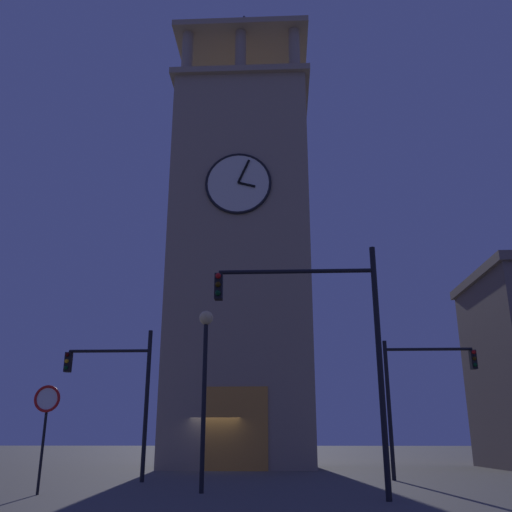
% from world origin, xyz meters
% --- Properties ---
extents(ground_plane, '(200.00, 200.00, 0.00)m').
position_xyz_m(ground_plane, '(0.00, 0.00, 0.00)').
color(ground_plane, '#56544F').
extents(clocktower, '(8.57, 7.35, 29.89)m').
position_xyz_m(clocktower, '(-1.03, -2.99, 11.94)').
color(clocktower, gray).
rests_on(clocktower, ground_plane).
extents(traffic_signal_near, '(3.34, 0.41, 5.52)m').
position_xyz_m(traffic_signal_near, '(2.82, 7.75, 3.50)').
color(traffic_signal_near, black).
rests_on(traffic_signal_near, ground_plane).
extents(traffic_signal_mid, '(4.59, 0.41, 6.72)m').
position_xyz_m(traffic_signal_mid, '(-4.62, 13.88, 4.40)').
color(traffic_signal_mid, black).
rests_on(traffic_signal_mid, ground_plane).
extents(traffic_signal_far, '(3.65, 0.41, 5.27)m').
position_xyz_m(traffic_signal_far, '(-8.74, 6.37, 3.56)').
color(traffic_signal_far, black).
rests_on(traffic_signal_far, ground_plane).
extents(street_lamp, '(0.44, 0.44, 5.35)m').
position_xyz_m(street_lamp, '(-1.00, 11.90, 3.71)').
color(street_lamp, black).
rests_on(street_lamp, ground_plane).
extents(no_horn_sign, '(0.78, 0.14, 3.00)m').
position_xyz_m(no_horn_sign, '(3.53, 12.61, 2.36)').
color(no_horn_sign, black).
rests_on(no_horn_sign, ground_plane).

